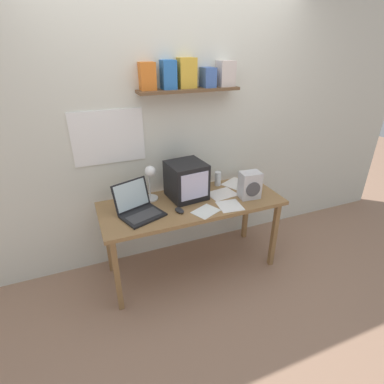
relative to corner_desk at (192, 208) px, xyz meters
The scene contains 13 objects.
ground_plane 0.68m from the corner_desk, ahead, with size 12.00×12.00×0.00m, color #9E7860.
back_wall 0.77m from the corner_desk, 89.94° to the left, with size 5.60×0.24×2.60m.
corner_desk is the anchor object (origin of this frame).
crt_monitor 0.26m from the corner_desk, 94.19° to the left, with size 0.35×0.36×0.33m.
laptop 0.52m from the corner_desk, behind, with size 0.41×0.41×0.26m.
desk_lamp 0.47m from the corner_desk, 154.83° to the left, with size 0.14×0.18×0.35m.
juice_glass 0.46m from the corner_desk, 31.94° to the left, with size 0.06×0.06×0.14m.
space_heater 0.57m from the corner_desk, 12.18° to the right, with size 0.20×0.15×0.25m.
computer_mouse 0.23m from the corner_desk, 142.81° to the right, with size 0.08×0.12×0.03m.
loose_paper_near_laptop 0.22m from the corner_desk, 77.94° to the right, with size 0.27×0.24×0.00m.
open_notebook 0.60m from the corner_desk, 19.46° to the left, with size 0.31×0.29×0.00m.
printed_handout 0.33m from the corner_desk, ahead, with size 0.29×0.23×0.00m.
loose_paper_near_monitor 0.35m from the corner_desk, 35.01° to the right, with size 0.22×0.23×0.00m.
Camera 1 is at (-0.90, -2.21, 2.04)m, focal length 28.00 mm.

